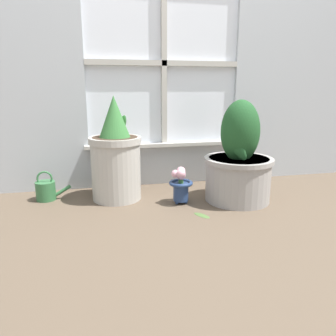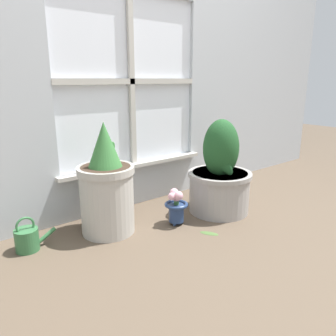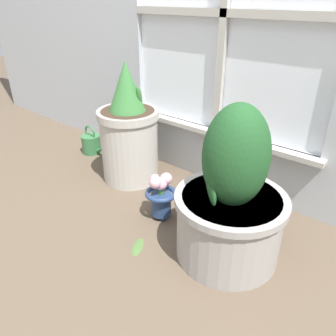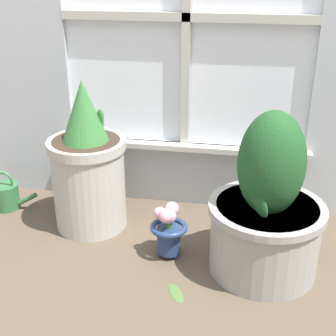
{
  "view_description": "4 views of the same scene",
  "coord_description": "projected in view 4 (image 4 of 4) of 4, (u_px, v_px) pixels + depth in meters",
  "views": [
    {
      "loc": [
        -0.48,
        -1.65,
        0.69
      ],
      "look_at": [
        -0.06,
        0.26,
        0.21
      ],
      "focal_mm": 35.0,
      "sensor_mm": 36.0,
      "label": 1
    },
    {
      "loc": [
        -1.2,
        -1.23,
        0.87
      ],
      "look_at": [
        -0.0,
        0.25,
        0.35
      ],
      "focal_mm": 35.0,
      "sensor_mm": 36.0,
      "label": 2
    },
    {
      "loc": [
        0.83,
        -0.76,
        0.92
      ],
      "look_at": [
        0.01,
        0.23,
        0.24
      ],
      "focal_mm": 35.0,
      "sensor_mm": 36.0,
      "label": 3
    },
    {
      "loc": [
        0.27,
        -1.33,
        1.08
      ],
      "look_at": [
        -0.01,
        0.24,
        0.35
      ],
      "focal_mm": 50.0,
      "sensor_mm": 36.0,
      "label": 4
    }
  ],
  "objects": [
    {
      "name": "potted_plant_right",
      "position": [
        266.0,
        214.0,
        1.67
      ],
      "size": [
        0.42,
        0.42,
        0.62
      ],
      "color": "#9E9993",
      "rests_on": "ground_plane"
    },
    {
      "name": "flower_vase",
      "position": [
        168.0,
        229.0,
        1.8
      ],
      "size": [
        0.14,
        0.14,
        0.22
      ],
      "color": "navy",
      "rests_on": "ground_plane"
    },
    {
      "name": "watering_can",
      "position": [
        6.0,
        195.0,
        2.17
      ],
      "size": [
        0.22,
        0.12,
        0.19
      ],
      "color": "#336B3D",
      "rests_on": "ground_plane"
    },
    {
      "name": "fallen_leaf",
      "position": [
        176.0,
        292.0,
        1.64
      ],
      "size": [
        0.09,
        0.12,
        0.01
      ],
      "color": "#476633",
      "rests_on": "ground_plane"
    },
    {
      "name": "potted_plant_left",
      "position": [
        88.0,
        168.0,
        1.95
      ],
      "size": [
        0.32,
        0.32,
        0.64
      ],
      "color": "#B7B2A8",
      "rests_on": "ground_plane"
    },
    {
      "name": "ground_plane",
      "position": [
        158.0,
        284.0,
        1.68
      ],
      "size": [
        10.0,
        10.0,
        0.0
      ],
      "primitive_type": "plane",
      "color": "brown"
    }
  ]
}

